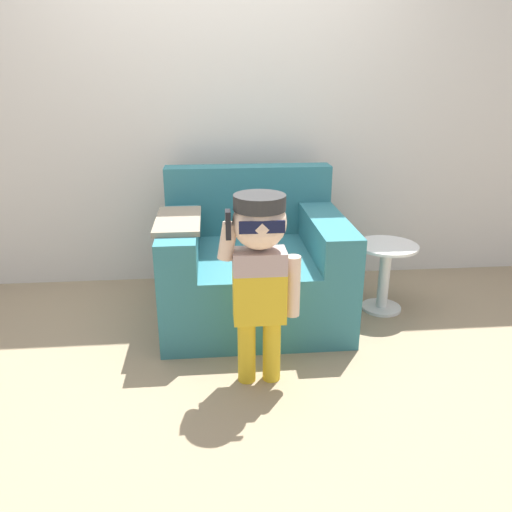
% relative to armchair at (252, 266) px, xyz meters
% --- Properties ---
extents(ground_plane, '(10.00, 10.00, 0.00)m').
position_rel_armchair_xyz_m(ground_plane, '(-0.19, -0.05, -0.32)').
color(ground_plane, '#998466').
extents(wall_back, '(10.00, 0.05, 2.60)m').
position_rel_armchair_xyz_m(wall_back, '(-0.19, 0.65, 0.98)').
color(wall_back, silver).
rests_on(wall_back, ground_plane).
extents(armchair, '(1.14, 1.00, 0.90)m').
position_rel_armchair_xyz_m(armchair, '(0.00, 0.00, 0.00)').
color(armchair, teal).
rests_on(armchair, ground_plane).
extents(person_child, '(0.40, 0.30, 0.97)m').
position_rel_armchair_xyz_m(person_child, '(-0.03, -0.77, 0.33)').
color(person_child, gold).
rests_on(person_child, ground_plane).
extents(side_table, '(0.40, 0.40, 0.46)m').
position_rel_armchair_xyz_m(side_table, '(0.86, -0.04, -0.05)').
color(side_table, white).
rests_on(side_table, ground_plane).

